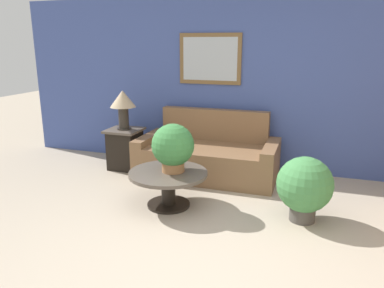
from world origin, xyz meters
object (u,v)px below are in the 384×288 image
object	(u,v)px
table_lamp	(123,102)
couch_main	(208,156)
potted_plant_floor	(305,186)
coffee_table	(168,181)
potted_plant_on_table	(173,147)
side_table	(125,148)

from	to	relation	value
table_lamp	couch_main	bearing A→B (deg)	4.11
table_lamp	potted_plant_floor	xyz separation A→B (m)	(2.73, -1.00, -0.64)
table_lamp	coffee_table	bearing A→B (deg)	-43.29
potted_plant_on_table	table_lamp	bearing A→B (deg)	138.92
side_table	potted_plant_on_table	xyz separation A→B (m)	(1.22, -1.06, 0.42)
table_lamp	potted_plant_floor	bearing A→B (deg)	-20.05
side_table	table_lamp	distance (m)	0.72
couch_main	coffee_table	distance (m)	1.21
potted_plant_on_table	potted_plant_floor	bearing A→B (deg)	2.65
couch_main	potted_plant_on_table	world-z (taller)	potted_plant_on_table
coffee_table	potted_plant_on_table	bearing A→B (deg)	36.27
table_lamp	potted_plant_on_table	distance (m)	1.65
potted_plant_floor	couch_main	bearing A→B (deg)	142.24
couch_main	potted_plant_on_table	xyz separation A→B (m)	(-0.10, -1.16, 0.44)
side_table	potted_plant_on_table	distance (m)	1.67
potted_plant_floor	side_table	bearing A→B (deg)	159.95
couch_main	potted_plant_on_table	size ratio (longest dim) A/B	3.50
table_lamp	side_table	bearing A→B (deg)	116.57
coffee_table	side_table	world-z (taller)	side_table
potted_plant_on_table	side_table	bearing A→B (deg)	138.92
coffee_table	potted_plant_floor	distance (m)	1.56
side_table	potted_plant_floor	xyz separation A→B (m)	(2.73, -1.00, 0.08)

